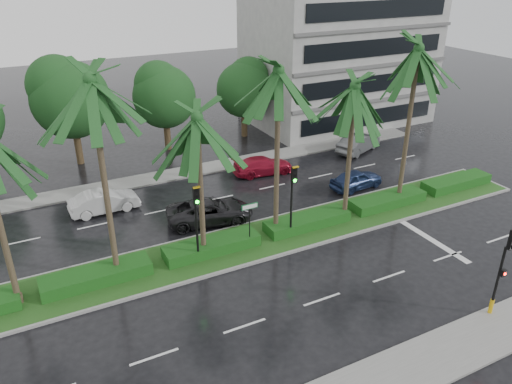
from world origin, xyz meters
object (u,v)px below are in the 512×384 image
car_white (104,201)px  signal_median_left (197,213)px  car_blue (356,179)px  car_darkgrey (210,211)px  car_red (263,165)px  street_sign (250,214)px  car_grey (358,143)px  signal_near (503,268)px

car_white → signal_median_left: bearing=-161.3°
car_blue → car_darkgrey: bearing=84.9°
signal_median_left → car_red: bearing=46.7°
street_sign → car_grey: size_ratio=0.57×
car_darkgrey → car_grey: (15.22, 5.46, 0.04)m
signal_near → street_sign: size_ratio=1.68×
signal_median_left → car_grey: bearing=28.5°
car_red → car_grey: size_ratio=0.97×
signal_near → car_grey: 20.65m
signal_near → street_sign: 12.11m
signal_median_left → car_darkgrey: bearing=60.7°
street_sign → signal_median_left: bearing=-176.5°
car_blue → car_grey: bearing=-43.3°
signal_median_left → car_white: signal_median_left is taller
signal_median_left → car_red: size_ratio=0.99×
street_sign → car_darkgrey: size_ratio=0.51×
car_white → car_darkgrey: car_darkgrey is taller
car_darkgrey → car_blue: 10.72m
car_white → car_blue: size_ratio=1.10×
car_darkgrey → car_blue: (10.72, -0.12, -0.06)m
signal_near → car_blue: bearing=77.6°
signal_near → car_white: size_ratio=1.03×
car_white → car_darkgrey: size_ratio=0.83×
car_white → street_sign: bearing=-144.7°
signal_near → car_red: (-1.52, 18.70, -1.87)m
signal_median_left → car_grey: size_ratio=0.96×
car_grey → signal_median_left: bearing=95.7°
street_sign → car_darkgrey: street_sign is taller
signal_median_left → car_grey: 20.01m
street_sign → car_white: street_sign is taller
signal_near → car_darkgrey: size_ratio=0.85×
street_sign → car_white: 10.17m
car_white → car_red: bearing=-87.7°
street_sign → car_grey: street_sign is taller
car_white → car_darkgrey: 6.77m
car_darkgrey → car_grey: car_grey is taller
car_white → car_grey: 20.56m
street_sign → car_white: (-6.04, 8.06, -1.43)m
signal_near → car_grey: size_ratio=0.96×
signal_near → car_grey: signal_near is taller
car_blue → signal_median_left: bearing=102.3°
car_blue → car_red: bearing=36.9°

